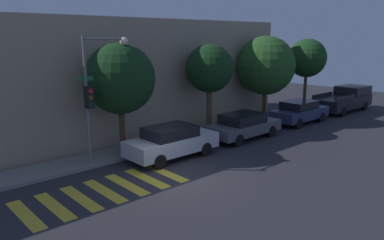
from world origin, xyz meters
TOP-DOWN VIEW (x-y plane):
  - ground_plane at (0.00, 0.00)m, footprint 60.00×60.00m
  - sidewalk at (0.00, 4.12)m, footprint 26.00×1.85m
  - building_row at (0.00, 8.45)m, footprint 26.00×6.00m
  - crosswalk at (-2.84, 0.80)m, footprint 5.99×2.60m
  - traffic_light_pole at (-1.55, 3.37)m, footprint 2.41×0.56m
  - sedan_near_corner at (1.35, 2.10)m, footprint 4.36×1.80m
  - sedan_middle at (6.36, 2.10)m, footprint 4.43×1.87m
  - sedan_far_end at (11.88, 2.10)m, footprint 4.29×1.78m
  - pickup_truck at (18.00, 2.10)m, footprint 5.55×2.04m
  - tree_near_corner at (-0.06, 4.00)m, footprint 3.21×3.21m
  - tree_midblock at (5.62, 4.00)m, footprint 2.66×2.66m
  - tree_far_end at (10.67, 4.00)m, footprint 3.75×3.75m
  - tree_behind_truck at (15.53, 4.00)m, footprint 2.77×2.77m

SIDE VIEW (x-z plane):
  - ground_plane at x=0.00m, z-range 0.00..0.00m
  - crosswalk at x=-2.84m, z-range 0.00..0.00m
  - sidewalk at x=0.00m, z-range 0.00..0.14m
  - sedan_middle at x=6.36m, z-range 0.04..1.44m
  - sedan_far_end at x=11.88m, z-range 0.04..1.49m
  - sedan_near_corner at x=1.35m, z-range 0.04..1.54m
  - pickup_truck at x=18.00m, z-range 0.00..1.78m
  - building_row at x=0.00m, z-range 0.00..6.40m
  - traffic_light_pole at x=-1.55m, z-range 0.79..6.30m
  - tree_near_corner at x=-0.06m, z-range 0.98..6.19m
  - tree_far_end at x=10.67m, z-range 0.88..6.39m
  - tree_midblock at x=5.62m, z-range 1.17..6.25m
  - tree_behind_truck at x=15.53m, z-range 1.25..6.57m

